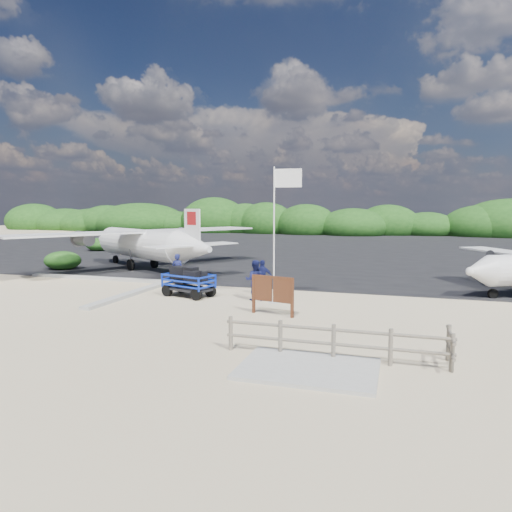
{
  "coord_description": "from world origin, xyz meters",
  "views": [
    {
      "loc": [
        7.62,
        -17.21,
        4.17
      ],
      "look_at": [
        1.15,
        3.37,
        1.87
      ],
      "focal_mm": 32.0,
      "sensor_mm": 36.0,
      "label": 1
    }
  ],
  "objects_px": {
    "crew_b": "(255,280)",
    "aircraft_large": "(471,262)",
    "aircraft_small": "(264,245)",
    "baggage_cart": "(189,296)",
    "crew_a": "(178,270)",
    "flagpole": "(274,302)",
    "crew_c": "(263,277)",
    "signboard": "(272,315)"
  },
  "relations": [
    {
      "from": "baggage_cart",
      "to": "flagpole",
      "type": "height_order",
      "value": "flagpole"
    },
    {
      "from": "flagpole",
      "to": "aircraft_large",
      "type": "relative_size",
      "value": 0.34
    },
    {
      "from": "flagpole",
      "to": "crew_b",
      "type": "distance_m",
      "value": 1.33
    },
    {
      "from": "flagpole",
      "to": "crew_c",
      "type": "height_order",
      "value": "flagpole"
    },
    {
      "from": "crew_b",
      "to": "aircraft_large",
      "type": "xyz_separation_m",
      "value": [
        11.47,
        18.7,
        -0.91
      ]
    },
    {
      "from": "aircraft_small",
      "to": "crew_c",
      "type": "bearing_deg",
      "value": 78.26
    },
    {
      "from": "signboard",
      "to": "crew_c",
      "type": "distance_m",
      "value": 4.26
    },
    {
      "from": "crew_a",
      "to": "aircraft_large",
      "type": "xyz_separation_m",
      "value": [
        16.46,
        16.48,
        -0.87
      ]
    },
    {
      "from": "baggage_cart",
      "to": "crew_b",
      "type": "distance_m",
      "value": 3.35
    },
    {
      "from": "flagpole",
      "to": "crew_a",
      "type": "xyz_separation_m",
      "value": [
        -5.94,
        2.45,
        0.87
      ]
    },
    {
      "from": "aircraft_small",
      "to": "crew_b",
      "type": "bearing_deg",
      "value": 77.6
    },
    {
      "from": "crew_b",
      "to": "aircraft_large",
      "type": "distance_m",
      "value": 21.96
    },
    {
      "from": "crew_a",
      "to": "crew_c",
      "type": "bearing_deg",
      "value": 169.14
    },
    {
      "from": "signboard",
      "to": "aircraft_small",
      "type": "xyz_separation_m",
      "value": [
        -9.64,
        31.46,
        0.0
      ]
    },
    {
      "from": "baggage_cart",
      "to": "crew_b",
      "type": "bearing_deg",
      "value": 18.45
    },
    {
      "from": "baggage_cart",
      "to": "aircraft_large",
      "type": "relative_size",
      "value": 0.15
    },
    {
      "from": "aircraft_large",
      "to": "flagpole",
      "type": "bearing_deg",
      "value": 91.91
    },
    {
      "from": "aircraft_small",
      "to": "aircraft_large",
      "type": "bearing_deg",
      "value": 124.4
    },
    {
      "from": "flagpole",
      "to": "signboard",
      "type": "height_order",
      "value": "flagpole"
    },
    {
      "from": "baggage_cart",
      "to": "signboard",
      "type": "distance_m",
      "value": 5.34
    },
    {
      "from": "aircraft_large",
      "to": "aircraft_small",
      "type": "xyz_separation_m",
      "value": [
        -19.58,
        10.2,
        0.0
      ]
    },
    {
      "from": "signboard",
      "to": "crew_b",
      "type": "distance_m",
      "value": 3.11
    },
    {
      "from": "crew_a",
      "to": "crew_c",
      "type": "height_order",
      "value": "crew_a"
    },
    {
      "from": "baggage_cart",
      "to": "aircraft_small",
      "type": "bearing_deg",
      "value": 115.94
    },
    {
      "from": "crew_c",
      "to": "aircraft_small",
      "type": "relative_size",
      "value": 0.21
    },
    {
      "from": "baggage_cart",
      "to": "crew_b",
      "type": "xyz_separation_m",
      "value": [
        3.22,
        0.12,
        0.91
      ]
    },
    {
      "from": "baggage_cart",
      "to": "aircraft_large",
      "type": "distance_m",
      "value": 23.87
    },
    {
      "from": "flagpole",
      "to": "aircraft_large",
      "type": "height_order",
      "value": "flagpole"
    },
    {
      "from": "crew_c",
      "to": "crew_b",
      "type": "bearing_deg",
      "value": 84.94
    },
    {
      "from": "crew_b",
      "to": "aircraft_small",
      "type": "relative_size",
      "value": 0.23
    },
    {
      "from": "flagpole",
      "to": "aircraft_small",
      "type": "bearing_deg",
      "value": 107.28
    },
    {
      "from": "crew_a",
      "to": "aircraft_small",
      "type": "height_order",
      "value": "crew_a"
    },
    {
      "from": "flagpole",
      "to": "signboard",
      "type": "relative_size",
      "value": 3.09
    },
    {
      "from": "aircraft_large",
      "to": "signboard",
      "type": "bearing_deg",
      "value": 95.92
    },
    {
      "from": "signboard",
      "to": "crew_c",
      "type": "relative_size",
      "value": 1.14
    },
    {
      "from": "baggage_cart",
      "to": "crew_c",
      "type": "distance_m",
      "value": 3.61
    },
    {
      "from": "aircraft_small",
      "to": "baggage_cart",
      "type": "bearing_deg",
      "value": 71.49
    },
    {
      "from": "flagpole",
      "to": "aircraft_small",
      "type": "relative_size",
      "value": 0.73
    },
    {
      "from": "crew_c",
      "to": "signboard",
      "type": "bearing_deg",
      "value": 105.58
    },
    {
      "from": "crew_c",
      "to": "aircraft_small",
      "type": "xyz_separation_m",
      "value": [
        -8.09,
        27.58,
        -0.84
      ]
    },
    {
      "from": "baggage_cart",
      "to": "crew_a",
      "type": "relative_size",
      "value": 1.46
    },
    {
      "from": "aircraft_small",
      "to": "signboard",
      "type": "bearing_deg",
      "value": 78.96
    }
  ]
}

